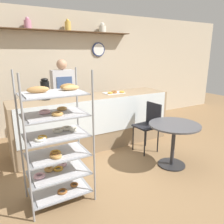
% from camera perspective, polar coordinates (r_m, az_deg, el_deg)
% --- Properties ---
extents(ground_plane, '(14.00, 14.00, 0.00)m').
position_cam_1_polar(ground_plane, '(3.59, 3.12, -14.61)').
color(ground_plane, olive).
extents(back_wall, '(10.00, 0.30, 2.70)m').
position_cam_1_polar(back_wall, '(5.32, -11.17, 10.46)').
color(back_wall, beige).
rests_on(back_wall, ground_plane).
extents(display_counter, '(3.04, 0.73, 1.00)m').
position_cam_1_polar(display_counter, '(4.26, -4.71, -2.35)').
color(display_counter, '#937A5B').
rests_on(display_counter, ground_plane).
extents(pastry_rack, '(0.76, 0.51, 1.61)m').
position_cam_1_polar(pastry_rack, '(2.67, -14.23, -7.38)').
color(pastry_rack, gray).
rests_on(pastry_rack, ground_plane).
extents(person_worker, '(0.44, 0.23, 1.66)m').
position_cam_1_polar(person_worker, '(4.57, -12.52, 3.79)').
color(person_worker, '#282833').
rests_on(person_worker, ground_plane).
extents(cafe_table, '(0.80, 0.80, 0.71)m').
position_cam_1_polar(cafe_table, '(3.60, 15.85, -5.61)').
color(cafe_table, '#262628').
rests_on(cafe_table, ground_plane).
extents(cafe_chair, '(0.40, 0.40, 0.90)m').
position_cam_1_polar(cafe_chair, '(4.07, 9.77, -2.50)').
color(cafe_chair, black).
rests_on(cafe_chair, ground_plane).
extents(coffee_carafe, '(0.15, 0.15, 0.37)m').
position_cam_1_polar(coffee_carafe, '(3.92, -17.06, 5.71)').
color(coffee_carafe, black).
rests_on(coffee_carafe, display_counter).
extents(donut_tray_counter, '(0.40, 0.26, 0.04)m').
position_cam_1_polar(donut_tray_counter, '(4.37, 0.66, 5.11)').
color(donut_tray_counter, silver).
rests_on(donut_tray_counter, display_counter).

